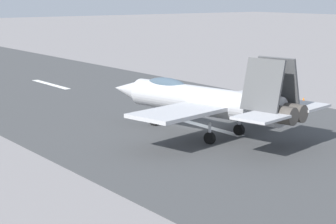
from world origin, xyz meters
TOP-DOWN VIEW (x-y plane):
  - ground_plane at (0.00, 0.00)m, footprint 400.00×400.00m
  - runway_strip at (-0.02, 0.00)m, footprint 240.00×26.00m
  - fighter_jet at (-1.79, 1.82)m, footprint 16.70×13.89m
  - marker_cone_mid at (2.37, -12.92)m, footprint 0.44×0.44m

SIDE VIEW (x-z plane):
  - ground_plane at x=0.00m, z-range 0.00..0.00m
  - runway_strip at x=-0.02m, z-range 0.00..0.02m
  - marker_cone_mid at x=2.37m, z-range 0.00..0.55m
  - fighter_jet at x=-1.79m, z-range -0.38..5.25m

